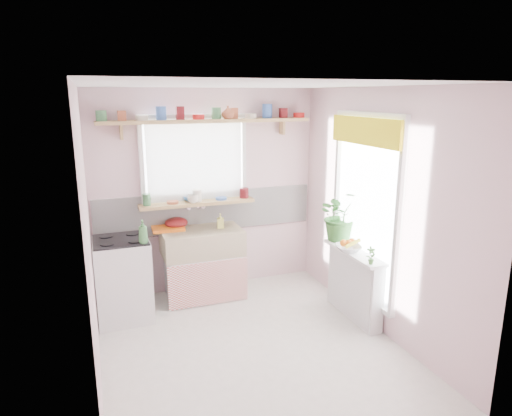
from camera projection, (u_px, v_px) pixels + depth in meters
name	position (u px, v px, depth m)	size (l,w,h in m)	color
room	(279.00, 190.00, 5.19)	(3.20, 3.20, 3.20)	white
sink_unit	(203.00, 263.00, 5.54)	(0.95, 0.65, 1.11)	white
cooker	(123.00, 279.00, 4.99)	(0.58, 0.58, 0.93)	white
radiator_ledge	(354.00, 283.00, 5.03)	(0.22, 0.95, 0.78)	white
windowsill	(197.00, 203.00, 5.54)	(1.40, 0.22, 0.04)	tan
pine_shelf	(208.00, 121.00, 5.34)	(2.52, 0.24, 0.04)	tan
shelf_crockery	(204.00, 115.00, 5.31)	(2.47, 0.11, 0.12)	#3F7F4C
sill_crockery	(197.00, 197.00, 5.52)	(1.35, 0.11, 0.12)	#3F7F4C
dish_tray	(168.00, 228.00, 5.45)	(0.37, 0.28, 0.04)	orange
colander	(176.00, 223.00, 5.52)	(0.28, 0.28, 0.13)	#601012
jade_plant	(341.00, 215.00, 5.24)	(0.54, 0.47, 0.60)	#336F2C
fruit_bowl	(348.00, 248.00, 4.92)	(0.27, 0.27, 0.07)	silver
herb_pot	(371.00, 256.00, 4.53)	(0.10, 0.07, 0.18)	#3A6D2B
soap_bottle_sink	(220.00, 221.00, 5.50)	(0.08, 0.08, 0.18)	#CAC959
sill_cup	(193.00, 199.00, 5.44)	(0.13, 0.13, 0.10)	white
sill_bowl	(192.00, 199.00, 5.54)	(0.21, 0.21, 0.07)	#3670B1
shelf_vase	(228.00, 112.00, 5.34)	(0.15, 0.15, 0.15)	brown
cooker_bottle	(143.00, 232.00, 4.72)	(0.10, 0.10, 0.25)	#3E7D42
fruit	(349.00, 243.00, 4.91)	(0.20, 0.14, 0.10)	orange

